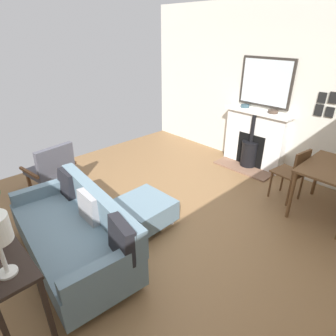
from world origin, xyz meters
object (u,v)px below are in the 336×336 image
sofa (76,233)px  dining_chair_near_fireplace (294,171)px  fireplace (254,141)px  mantel_bowl_far (273,111)px  mantel_bowl_near (245,106)px  dining_table (334,175)px  ottoman (145,210)px  armchair_accent (52,167)px

sofa → dining_chair_near_fireplace: 3.15m
fireplace → mantel_bowl_far: 0.68m
mantel_bowl_near → dining_chair_near_fireplace: mantel_bowl_near is taller
mantel_bowl_near → dining_table: mantel_bowl_near is taller
fireplace → dining_chair_near_fireplace: size_ratio=1.45×
mantel_bowl_near → ottoman: bearing=6.4°
mantel_bowl_far → ottoman: mantel_bowl_far is taller
armchair_accent → dining_chair_near_fireplace: size_ratio=0.98×
armchair_accent → fireplace: bearing=152.6°
fireplace → sofa: size_ratio=0.66×
mantel_bowl_near → armchair_accent: mantel_bowl_near is taller
mantel_bowl_far → armchair_accent: mantel_bowl_far is taller
armchair_accent → dining_table: armchair_accent is taller
dining_table → dining_chair_near_fireplace: bearing=-88.8°
fireplace → dining_chair_near_fireplace: bearing=57.1°
armchair_accent → dining_table: bearing=127.6°
ottoman → dining_table: dining_table is taller
fireplace → dining_table: size_ratio=1.24×
sofa → ottoman: sofa is taller
ottoman → armchair_accent: (0.51, -1.67, 0.22)m
fireplace → mantel_bowl_far: (-0.03, 0.26, 0.62)m
armchair_accent → dining_table: (-2.51, 3.26, 0.19)m
mantel_bowl_near → sofa: 3.75m
armchair_accent → dining_chair_near_fireplace: (-2.50, 2.74, 0.06)m
fireplace → armchair_accent: 3.60m
dining_chair_near_fireplace → armchair_accent: bearing=-47.7°
ottoman → dining_table: bearing=141.4°
mantel_bowl_far → sofa: size_ratio=0.09×
fireplace → armchair_accent: size_ratio=1.49×
ottoman → mantel_bowl_far: bearing=174.7°
fireplace → ottoman: bearing=0.2°
armchair_accent → dining_chair_near_fireplace: 3.71m
fireplace → dining_chair_near_fireplace: fireplace is taller
ottoman → armchair_accent: bearing=-73.1°
mantel_bowl_far → dining_chair_near_fireplace: (0.73, 0.82, -0.60)m
mantel_bowl_near → mantel_bowl_far: (0.00, 0.56, 0.00)m
dining_chair_near_fireplace → fireplace: bearing=-122.9°
mantel_bowl_far → armchair_accent: (3.23, -1.92, -0.66)m
mantel_bowl_far → dining_chair_near_fireplace: size_ratio=0.20×
mantel_bowl_near → armchair_accent: bearing=-22.8°
fireplace → sofa: bearing=-0.7°
mantel_bowl_far → armchair_accent: bearing=-30.7°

